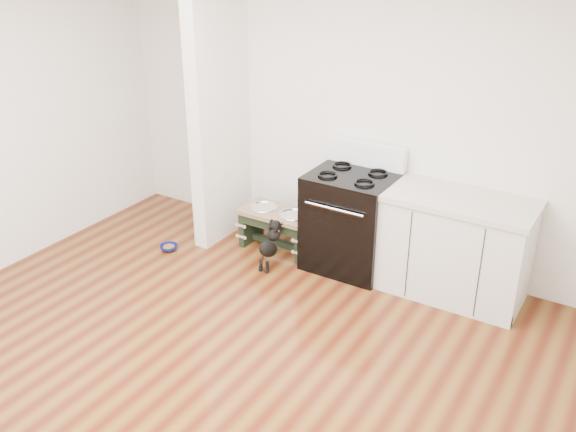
# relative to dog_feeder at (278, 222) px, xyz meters

# --- Properties ---
(ground) EXTENTS (5.00, 5.00, 0.00)m
(ground) POSITION_rel_dog_feeder_xyz_m (0.50, -2.08, -0.29)
(ground) COLOR #4C1C0D
(ground) RESTS_ON ground
(room_shell) EXTENTS (5.00, 5.00, 5.00)m
(room_shell) POSITION_rel_dog_feeder_xyz_m (0.50, -2.08, 1.33)
(room_shell) COLOR silver
(room_shell) RESTS_ON ground
(partition_wall) EXTENTS (0.15, 0.80, 2.70)m
(partition_wall) POSITION_rel_dog_feeder_xyz_m (-0.67, 0.02, 1.06)
(partition_wall) COLOR silver
(partition_wall) RESTS_ON ground
(oven_range) EXTENTS (0.76, 0.69, 1.14)m
(oven_range) POSITION_rel_dog_feeder_xyz_m (0.75, 0.08, 0.19)
(oven_range) COLOR black
(oven_range) RESTS_ON ground
(cabinet_run) EXTENTS (1.24, 0.64, 0.91)m
(cabinet_run) POSITION_rel_dog_feeder_xyz_m (1.73, 0.10, 0.16)
(cabinet_run) COLOR silver
(cabinet_run) RESTS_ON ground
(dog_feeder) EXTENTS (0.74, 0.40, 0.42)m
(dog_feeder) POSITION_rel_dog_feeder_xyz_m (0.00, 0.00, 0.00)
(dog_feeder) COLOR black
(dog_feeder) RESTS_ON ground
(puppy) EXTENTS (0.13, 0.38, 0.45)m
(puppy) POSITION_rel_dog_feeder_xyz_m (0.13, -0.34, -0.04)
(puppy) COLOR black
(puppy) RESTS_ON ground
(floor_bowl) EXTENTS (0.20, 0.20, 0.05)m
(floor_bowl) POSITION_rel_dog_feeder_xyz_m (-0.91, -0.60, -0.26)
(floor_bowl) COLOR navy
(floor_bowl) RESTS_ON ground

